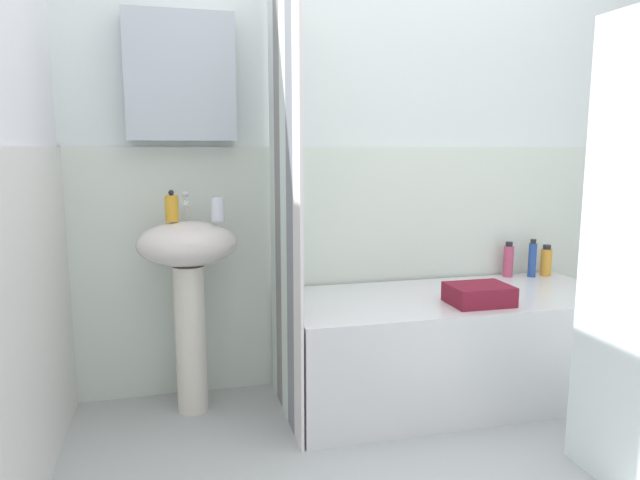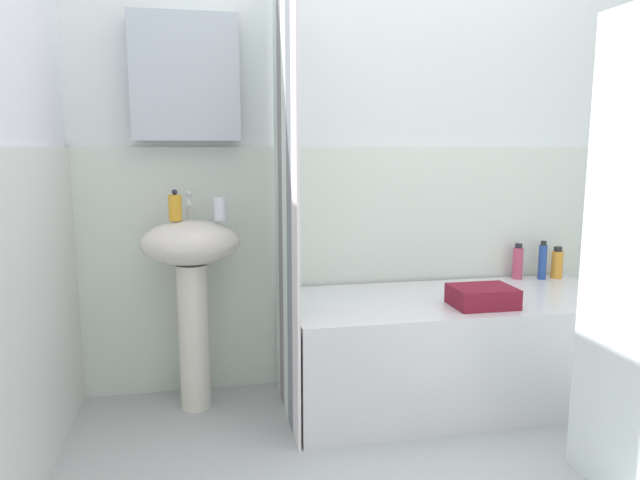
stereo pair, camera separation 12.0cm
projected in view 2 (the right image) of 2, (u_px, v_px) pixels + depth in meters
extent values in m
cube|color=white|center=(391.00, 147.00, 2.94)|extent=(3.60, 0.05, 2.40)
cube|color=silver|center=(391.00, 264.00, 3.00)|extent=(3.60, 0.02, 1.20)
cube|color=silver|center=(185.00, 78.00, 2.60)|extent=(0.48, 0.12, 0.56)
cube|color=silver|center=(16.00, 338.00, 1.83)|extent=(0.02, 1.81, 1.20)
cylinder|color=silver|center=(194.00, 337.00, 2.64)|extent=(0.14, 0.14, 0.68)
ellipsoid|color=silver|center=(191.00, 243.00, 2.57)|extent=(0.44, 0.34, 0.20)
cylinder|color=silver|center=(190.00, 212.00, 2.65)|extent=(0.03, 0.03, 0.05)
cylinder|color=silver|center=(189.00, 201.00, 2.59)|extent=(0.02, 0.10, 0.02)
sphere|color=silver|center=(189.00, 194.00, 2.63)|extent=(0.03, 0.03, 0.03)
cylinder|color=gold|center=(175.00, 208.00, 2.53)|extent=(0.06, 0.06, 0.11)
sphere|color=#211F2D|center=(175.00, 192.00, 2.52)|extent=(0.02, 0.02, 0.02)
cylinder|color=white|center=(220.00, 209.00, 2.55)|extent=(0.06, 0.06, 0.10)
cube|color=silver|center=(455.00, 348.00, 2.74)|extent=(1.58, 0.68, 0.50)
cube|color=white|center=(295.00, 200.00, 2.20)|extent=(0.01, 0.14, 2.00)
cube|color=gray|center=(290.00, 197.00, 2.33)|extent=(0.01, 0.14, 2.00)
cube|color=white|center=(285.00, 194.00, 2.47)|extent=(0.01, 0.14, 2.00)
cube|color=gray|center=(281.00, 192.00, 2.60)|extent=(0.01, 0.14, 2.00)
cube|color=white|center=(277.00, 189.00, 2.73)|extent=(0.01, 0.14, 2.00)
cylinder|color=gold|center=(557.00, 265.00, 3.08)|extent=(0.06, 0.06, 0.15)
cylinder|color=#242628|center=(558.00, 249.00, 3.07)|extent=(0.04, 0.04, 0.02)
cylinder|color=#284C9C|center=(542.00, 262.00, 3.05)|extent=(0.04, 0.04, 0.18)
cylinder|color=#252A2B|center=(544.00, 243.00, 3.04)|extent=(0.03, 0.03, 0.02)
cylinder|color=#BF4566|center=(518.00, 263.00, 3.06)|extent=(0.05, 0.05, 0.17)
cylinder|color=#26252C|center=(519.00, 246.00, 3.05)|extent=(0.04, 0.04, 0.02)
cube|color=maroon|center=(482.00, 296.00, 2.54)|extent=(0.27, 0.21, 0.09)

